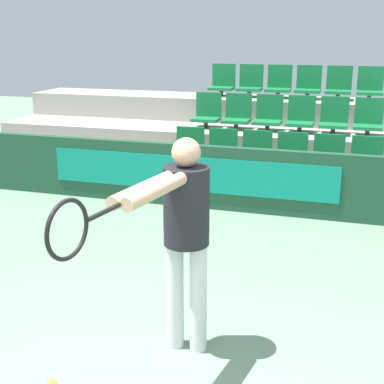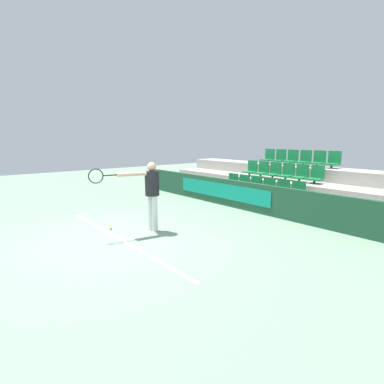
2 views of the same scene
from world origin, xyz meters
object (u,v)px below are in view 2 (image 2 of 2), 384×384
object	(u,v)px
stadium_chair_4	(281,190)
stadium_chair_11	(316,176)
stadium_chair_7	(262,171)
stadium_chair_9	(287,173)
stadium_chair_14	(291,159)
tennis_player	(149,189)
stadium_chair_13	(280,158)
stadium_chair_15	(304,159)
stadium_chair_16	(318,160)
tennis_ball	(111,228)
stadium_chair_5	(297,193)
stadium_chair_8	(274,172)
stadium_chair_1	(243,184)
stadium_chair_2	(254,186)
stadium_chair_12	(268,157)
stadium_chair_3	(267,188)
stadium_chair_17	(333,161)
stadium_chair_0	(232,183)
stadium_chair_10	(301,174)
stadium_chair_6	(251,169)

from	to	relation	value
stadium_chair_4	stadium_chair_11	distance (m)	1.23
stadium_chair_7	stadium_chair_9	distance (m)	1.03
stadium_chair_14	tennis_player	distance (m)	6.25
stadium_chair_7	stadium_chair_13	size ratio (longest dim) A/B	1.00
stadium_chair_15	stadium_chair_16	distance (m)	0.51
stadium_chair_14	tennis_ball	size ratio (longest dim) A/B	8.57
stadium_chair_7	stadium_chair_11	bearing A→B (deg)	0.00
stadium_chair_5	stadium_chair_8	world-z (taller)	stadium_chair_8
stadium_chair_16	stadium_chair_1	bearing A→B (deg)	-126.45
stadium_chair_16	tennis_player	xyz separation A→B (m)	(-0.81, -6.23, -0.43)
stadium_chair_9	stadium_chair_11	world-z (taller)	same
stadium_chair_4	stadium_chair_15	world-z (taller)	stadium_chair_15
stadium_chair_2	stadium_chair_14	world-z (taller)	stadium_chair_14
stadium_chair_2	stadium_chair_9	xyz separation A→B (m)	(0.51, 1.04, 0.41)
stadium_chair_5	tennis_ball	xyz separation A→B (m)	(-2.04, -4.83, -0.61)
stadium_chair_12	stadium_chair_14	distance (m)	1.03
stadium_chair_3	stadium_chair_17	xyz separation A→B (m)	(1.03, 2.08, 0.82)
stadium_chair_9	tennis_player	world-z (taller)	tennis_player
stadium_chair_13	tennis_ball	xyz separation A→B (m)	(0.01, -6.91, -1.43)
stadium_chair_5	stadium_chair_16	distance (m)	2.29
stadium_chair_15	stadium_chair_17	world-z (taller)	same
stadium_chair_3	stadium_chair_17	world-z (taller)	stadium_chair_17
stadium_chair_0	stadium_chair_16	size ratio (longest dim) A/B	1.00
stadium_chair_4	stadium_chair_11	bearing A→B (deg)	63.78
stadium_chair_0	tennis_player	world-z (taller)	tennis_player
stadium_chair_9	stadium_chair_14	world-z (taller)	stadium_chair_14
stadium_chair_1	stadium_chair_16	size ratio (longest dim) A/B	1.00
stadium_chair_12	stadium_chair_16	distance (m)	2.05
stadium_chair_3	stadium_chair_15	bearing A→B (deg)	90.00
stadium_chair_5	tennis_player	distance (m)	4.37
stadium_chair_5	stadium_chair_15	xyz separation A→B (m)	(-1.03, 2.08, 0.82)
stadium_chair_11	stadium_chair_16	world-z (taller)	stadium_chair_16
stadium_chair_12	stadium_chair_13	distance (m)	0.51
stadium_chair_13	stadium_chair_14	world-z (taller)	same
stadium_chair_11	stadium_chair_15	bearing A→B (deg)	134.56
stadium_chair_15	tennis_ball	xyz separation A→B (m)	(-1.01, -6.91, -1.43)
stadium_chair_4	stadium_chair_11	world-z (taller)	stadium_chair_11
stadium_chair_13	stadium_chair_9	bearing A→B (deg)	-45.44
stadium_chair_14	stadium_chair_15	size ratio (longest dim) A/B	1.00
stadium_chair_2	tennis_player	xyz separation A→B (m)	(0.22, -4.15, 0.39)
stadium_chair_2	stadium_chair_10	distance (m)	1.52
stadium_chair_9	stadium_chair_11	xyz separation A→B (m)	(1.03, 0.00, 0.00)
stadium_chair_6	stadium_chair_1	bearing A→B (deg)	-63.78
stadium_chair_1	stadium_chair_11	bearing A→B (deg)	26.92
stadium_chair_16	tennis_player	world-z (taller)	stadium_chair_16
tennis_player	stadium_chair_16	bearing A→B (deg)	92.84
stadium_chair_6	stadium_chair_9	xyz separation A→B (m)	(1.54, 0.00, 0.00)
tennis_ball	stadium_chair_5	bearing A→B (deg)	67.10
stadium_chair_7	stadium_chair_11	xyz separation A→B (m)	(2.05, 0.00, 0.00)
stadium_chair_8	stadium_chair_17	size ratio (longest dim) A/B	1.00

